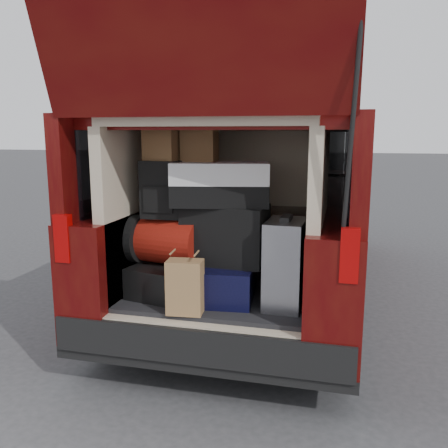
# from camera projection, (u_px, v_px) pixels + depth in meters

# --- Properties ---
(ground) EXTENTS (80.00, 80.00, 0.00)m
(ground) POSITION_uv_depth(u_px,v_px,m) (212.00, 380.00, 3.24)
(ground) COLOR #323234
(ground) RESTS_ON ground
(minivan) EXTENTS (1.90, 5.35, 2.77)m
(minivan) POSITION_uv_depth(u_px,v_px,m) (260.00, 208.00, 4.84)
(minivan) COLOR black
(minivan) RESTS_ON ground
(load_floor) EXTENTS (1.24, 1.05, 0.55)m
(load_floor) POSITION_uv_depth(u_px,v_px,m) (222.00, 327.00, 3.45)
(load_floor) COLOR black
(load_floor) RESTS_ON ground
(black_hardshell) EXTENTS (0.49, 0.61, 0.21)m
(black_hardshell) POSITION_uv_depth(u_px,v_px,m) (169.00, 278.00, 3.34)
(black_hardshell) COLOR black
(black_hardshell) RESTS_ON load_floor
(navy_hardshell) EXTENTS (0.50, 0.58, 0.24)m
(navy_hardshell) POSITION_uv_depth(u_px,v_px,m) (221.00, 280.00, 3.25)
(navy_hardshell) COLOR black
(navy_hardshell) RESTS_ON load_floor
(silver_roller) EXTENTS (0.25, 0.39, 0.57)m
(silver_roller) POSITION_uv_depth(u_px,v_px,m) (285.00, 264.00, 3.06)
(silver_roller) COLOR silver
(silver_roller) RESTS_ON load_floor
(kraft_bag) EXTENTS (0.23, 0.16, 0.34)m
(kraft_bag) POSITION_uv_depth(u_px,v_px,m) (185.00, 287.00, 2.95)
(kraft_bag) COLOR olive
(kraft_bag) RESTS_ON load_floor
(red_duffel) EXTENTS (0.55, 0.41, 0.33)m
(red_duffel) POSITION_uv_depth(u_px,v_px,m) (167.00, 240.00, 3.29)
(red_duffel) COLOR maroon
(red_duffel) RESTS_ON black_hardshell
(black_soft_case) EXTENTS (0.57, 0.36, 0.40)m
(black_soft_case) POSITION_uv_depth(u_px,v_px,m) (226.00, 234.00, 3.22)
(black_soft_case) COLOR black
(black_soft_case) RESTS_ON navy_hardshell
(backpack) EXTENTS (0.28, 0.17, 0.39)m
(backpack) POSITION_uv_depth(u_px,v_px,m) (162.00, 189.00, 3.21)
(backpack) COLOR black
(backpack) RESTS_ON red_duffel
(twotone_duffel) EXTENTS (0.69, 0.45, 0.29)m
(twotone_duffel) POSITION_uv_depth(u_px,v_px,m) (220.00, 184.00, 3.15)
(twotone_duffel) COLOR silver
(twotone_duffel) RESTS_ON black_soft_case
(grocery_sack_lower) EXTENTS (0.25, 0.21, 0.20)m
(grocery_sack_lower) POSITION_uv_depth(u_px,v_px,m) (163.00, 145.00, 3.19)
(grocery_sack_lower) COLOR brown
(grocery_sack_lower) RESTS_ON backpack
(grocery_sack_upper) EXTENTS (0.23, 0.19, 0.23)m
(grocery_sack_upper) POSITION_uv_depth(u_px,v_px,m) (200.00, 144.00, 3.21)
(grocery_sack_upper) COLOR brown
(grocery_sack_upper) RESTS_ON twotone_duffel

